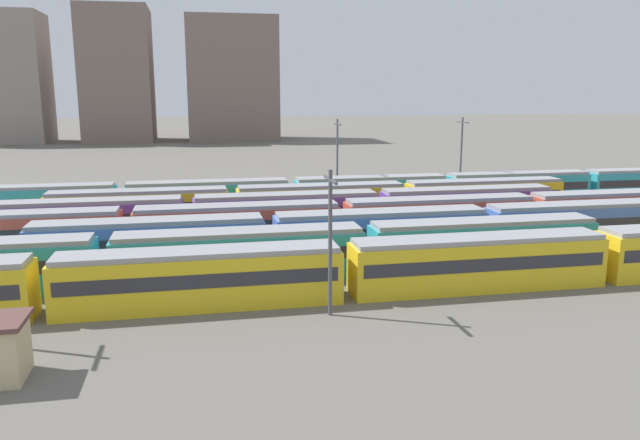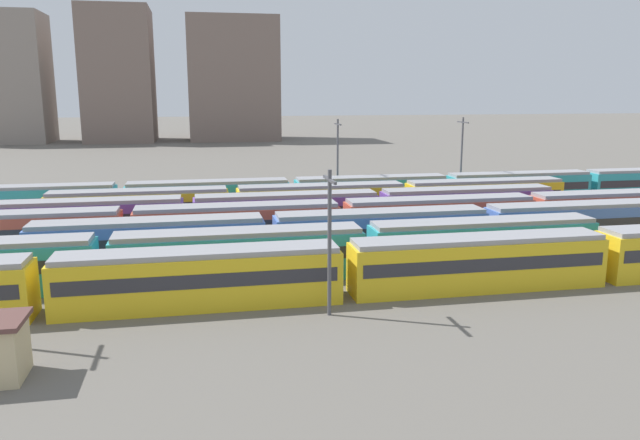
% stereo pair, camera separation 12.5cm
% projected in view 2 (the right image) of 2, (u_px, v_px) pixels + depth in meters
% --- Properties ---
extents(ground_plane, '(600.00, 600.00, 0.00)m').
position_uv_depth(ground_plane, '(123.00, 251.00, 53.44)').
color(ground_plane, '#666059').
extents(train_track_0, '(93.60, 3.06, 3.75)m').
position_uv_depth(train_track_0, '(478.00, 262.00, 42.88)').
color(train_track_0, yellow).
rests_on(train_track_0, ground_plane).
extents(train_track_1, '(55.80, 3.06, 3.75)m').
position_uv_depth(train_track_1, '(240.00, 255.00, 44.84)').
color(train_track_1, teal).
rests_on(train_track_1, ground_plane).
extents(train_track_2, '(74.70, 3.06, 3.75)m').
position_uv_depth(train_track_2, '(485.00, 227.00, 53.94)').
color(train_track_2, '#4C70BC').
rests_on(train_track_2, ground_plane).
extents(train_track_3, '(112.50, 3.06, 3.75)m').
position_uv_depth(train_track_3, '(531.00, 213.00, 60.31)').
color(train_track_3, '#BC4C38').
rests_on(train_track_3, ground_plane).
extents(train_track_4, '(55.80, 3.06, 3.75)m').
position_uv_depth(train_track_4, '(287.00, 212.00, 60.90)').
color(train_track_4, '#6B429E').
rests_on(train_track_4, ground_plane).
extents(train_track_5, '(55.80, 3.06, 3.75)m').
position_uv_depth(train_track_5, '(321.00, 201.00, 66.74)').
color(train_track_5, yellow).
rests_on(train_track_5, ground_plane).
extents(train_track_6, '(93.60, 3.06, 3.75)m').
position_uv_depth(train_track_6, '(371.00, 192.00, 73.08)').
color(train_track_6, teal).
rests_on(train_track_6, ground_plane).
extents(catenary_pole_0, '(0.24, 3.20, 9.00)m').
position_uv_depth(catenary_pole_0, '(330.00, 235.00, 37.13)').
color(catenary_pole_0, '#4C4C51').
rests_on(catenary_pole_0, ground_plane).
extents(catenary_pole_1, '(0.24, 3.20, 10.38)m').
position_uv_depth(catenary_pole_1, '(462.00, 155.00, 77.40)').
color(catenary_pole_1, '#4C4C51').
rests_on(catenary_pole_1, ground_plane).
extents(catenary_pole_3, '(0.24, 3.20, 10.30)m').
position_uv_depth(catenary_pole_3, '(338.00, 158.00, 74.36)').
color(catenary_pole_3, '#4C4C51').
rests_on(catenary_pole_3, ground_plane).
extents(distant_building_1, '(18.04, 21.09, 35.66)m').
position_uv_depth(distant_building_1, '(119.00, 75.00, 168.66)').
color(distant_building_1, '#7A665B').
rests_on(distant_building_1, ground_plane).
extents(distant_building_2, '(24.68, 20.39, 33.64)m').
position_uv_depth(distant_building_2, '(233.00, 80.00, 174.69)').
color(distant_building_2, '#7A665B').
rests_on(distant_building_2, ground_plane).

